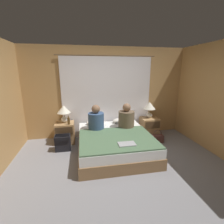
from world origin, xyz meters
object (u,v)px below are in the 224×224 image
(pillow_right, at_px, (122,121))
(handbag_on_floor, at_px, (157,138))
(nightstand_left, at_px, (65,133))
(nightstand_right, at_px, (149,127))
(lamp_left, at_px, (64,111))
(person_left_in_bed, at_px, (96,120))
(beer_bottle_on_left_stand, at_px, (69,121))
(person_right_in_bed, at_px, (126,118))
(pillow_left, at_px, (96,122))
(backpack_on_floor, at_px, (63,142))
(bed, at_px, (114,142))
(lamp_right, at_px, (149,107))
(laptop_on_bed, at_px, (127,144))

(pillow_right, height_order, handbag_on_floor, pillow_right)
(nightstand_left, height_order, nightstand_right, same)
(lamp_left, bearing_deg, pillow_right, -0.81)
(nightstand_left, distance_m, person_left_in_bed, 0.97)
(pillow_right, relative_size, beer_bottle_on_left_stand, 2.20)
(nightstand_left, bearing_deg, handbag_on_floor, -11.00)
(person_right_in_bed, bearing_deg, pillow_right, 93.98)
(pillow_right, xyz_separation_m, beer_bottle_on_left_stand, (-1.43, -0.18, 0.13))
(person_left_in_bed, bearing_deg, nightstand_left, 156.59)
(person_left_in_bed, xyz_separation_m, beer_bottle_on_left_stand, (-0.68, 0.21, -0.06))
(pillow_left, bearing_deg, backpack_on_floor, -149.27)
(pillow_right, bearing_deg, backpack_on_floor, -162.35)
(handbag_on_floor, bearing_deg, nightstand_right, 94.53)
(bed, xyz_separation_m, beer_bottle_on_left_stand, (-1.06, 0.59, 0.41))
(nightstand_right, height_order, backpack_on_floor, nightstand_right)
(nightstand_right, distance_m, pillow_right, 0.85)
(person_right_in_bed, relative_size, backpack_on_floor, 1.67)
(nightstand_left, bearing_deg, backpack_on_floor, -92.39)
(lamp_right, height_order, laptop_on_bed, lamp_right)
(lamp_left, relative_size, pillow_left, 0.91)
(bed, relative_size, pillow_right, 3.89)
(pillow_left, distance_m, backpack_on_floor, 1.02)
(nightstand_right, distance_m, person_right_in_bed, 0.96)
(bed, relative_size, nightstand_right, 3.62)
(lamp_left, distance_m, pillow_right, 1.59)
(nightstand_left, height_order, lamp_right, lamp_right)
(nightstand_left, height_order, handbag_on_floor, nightstand_left)
(person_right_in_bed, relative_size, handbag_on_floor, 1.78)
(backpack_on_floor, bearing_deg, person_left_in_bed, 7.45)
(lamp_left, distance_m, backpack_on_floor, 0.82)
(laptop_on_bed, bearing_deg, pillow_right, 80.18)
(pillow_left, xyz_separation_m, beer_bottle_on_left_stand, (-0.70, -0.18, 0.13))
(nightstand_left, height_order, pillow_left, pillow_left)
(nightstand_right, relative_size, handbag_on_floor, 1.52)
(person_left_in_bed, xyz_separation_m, backpack_on_floor, (-0.82, -0.11, -0.47))
(pillow_left, height_order, pillow_right, same)
(lamp_right, distance_m, backpack_on_floor, 2.53)
(bed, relative_size, backpack_on_floor, 5.15)
(person_right_in_bed, bearing_deg, bed, -136.04)
(lamp_right, distance_m, pillow_right, 0.89)
(laptop_on_bed, bearing_deg, nightstand_right, 52.20)
(handbag_on_floor, bearing_deg, person_right_in_bed, 171.65)
(nightstand_left, xyz_separation_m, lamp_left, (0.00, 0.07, 0.58))
(beer_bottle_on_left_stand, bearing_deg, lamp_left, 121.72)
(lamp_right, xyz_separation_m, pillow_left, (-1.55, -0.02, -0.35))
(laptop_on_bed, bearing_deg, lamp_left, 132.09)
(handbag_on_floor, bearing_deg, laptop_on_bed, -140.58)
(laptop_on_bed, bearing_deg, nightstand_left, 133.47)
(backpack_on_floor, bearing_deg, bed, -12.67)
(lamp_left, bearing_deg, pillow_left, -1.52)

